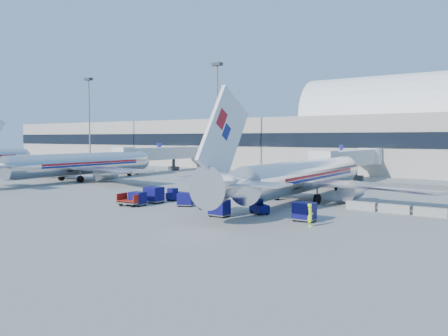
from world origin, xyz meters
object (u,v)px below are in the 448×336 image
Objects in this scene: tug_left at (175,195)px; ramp_worker at (310,215)px; jetbridge_mid at (167,153)px; airliner_mid at (75,164)px; mast_far_west at (89,109)px; tug_lead at (208,204)px; barrier_mid at (394,209)px; cart_train_b at (154,194)px; tug_right at (259,207)px; barrier_far at (430,212)px; cart_train_a at (185,199)px; cart_solo_near at (219,208)px; barrier_near at (361,206)px; cart_train_c at (138,198)px; airliner_main at (300,176)px; cart_solo_far at (304,211)px; cart_open_red at (131,202)px; jetbridge_near at (352,159)px; mast_west at (217,102)px.

ramp_worker is at bearing -96.38° from tug_left.
jetbridge_mid reaches higher than tug_left.
mast_far_west is (-28.00, 25.49, 11.87)m from airliner_mid.
tug_lead is (39.11, -37.45, -3.32)m from jetbridge_mid.
barrier_mid is 1.38× the size of cart_train_b.
barrier_far is at bearing 61.34° from tug_right.
mast_far_west is 10.87× the size of cart_train_a.
cart_train_a reaches higher than barrier_mid.
mast_far_west is 90.26m from barrier_far.
cart_solo_near is (10.63, -5.94, 0.19)m from tug_left.
cart_train_c is at bearing -152.83° from barrier_near.
tug_lead is at bearing 0.86° from cart_train_b.
cart_train_a is (35.78, -37.11, -3.13)m from jetbridge_mid.
airliner_main is 12.93m from cart_solo_far.
mast_far_west reaches higher than tug_lead.
cart_solo_near reaches higher than barrier_far.
airliner_mid is at bearing 161.37° from cart_solo_near.
cart_solo_near reaches higher than cart_open_red.
jetbridge_near is 37.76m from cart_train_a.
ramp_worker is at bearing -55.31° from cart_solo_far.
barrier_mid is (11.30, -2.51, -2.48)m from airliner_main.
jetbridge_mid is at bearing 123.56° from cart_train_c.
barrier_far is (3.30, 0.00, 0.00)m from barrier_mid.
cart_train_b is 3.21m from cart_open_red.
barrier_far is 12.65m from cart_solo_far.
airliner_mid reaches higher than tug_left.
airliner_main is at bearing -40.36° from mast_west.
tug_lead is 8.31m from cart_train_c.
cart_train_c is at bearing -174.99° from cart_train_a.
barrier_mid is 25.92m from cart_train_b.
cart_open_red is at bearing -178.54° from cart_solo_near.
cart_train_b reaches higher than tug_left.
mast_west is 50.28m from cart_solo_near.
airliner_main is at bearing 40.81° from cart_train_c.
barrier_near is 10.88m from ramp_worker.
jetbridge_mid is 14.84× the size of cart_solo_near.
airliner_mid is 14.61× the size of tug_right.
airliner_mid is at bearing 150.43° from cart_train_c.
barrier_mid is 24.49m from tug_left.
mast_west is at bearing 108.74° from cart_train_c.
jetbridge_mid reaches higher than cart_solo_near.
cart_open_red is at bearing -151.99° from barrier_near.
barrier_far is (56.60, -2.51, -2.48)m from airliner_mid.
cart_train_c is 11.33m from cart_solo_near.
tug_right is at bearing 5.64° from cart_train_b.
jetbridge_near is at bearing -7.50° from tug_left.
jetbridge_near reaches higher than barrier_mid.
barrier_mid is at bearing 19.72° from cart_open_red.
tug_right is (2.65, -36.47, -3.25)m from jetbridge_near.
tug_left is 6.26m from cart_open_red.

